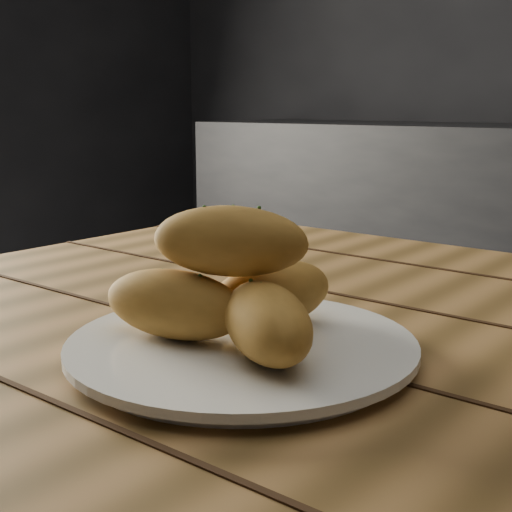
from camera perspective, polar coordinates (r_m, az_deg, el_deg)
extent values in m
cube|color=olive|center=(0.69, 16.16, -9.04)|extent=(1.44, 0.94, 0.04)
cylinder|color=brown|center=(1.44, -3.98, -13.36)|extent=(0.07, 0.07, 0.71)
cylinder|color=white|center=(0.64, -1.14, -7.71)|extent=(0.28, 0.28, 0.01)
cylinder|color=white|center=(0.63, -1.15, -7.03)|extent=(0.31, 0.31, 0.01)
ellipsoid|color=#B68032|center=(0.63, -6.56, -3.83)|extent=(0.15, 0.09, 0.06)
ellipsoid|color=#B68032|center=(0.58, 0.87, -5.31)|extent=(0.15, 0.13, 0.06)
ellipsoid|color=#B68032|center=(0.66, 1.35, -3.01)|extent=(0.09, 0.14, 0.06)
ellipsoid|color=#B68032|center=(0.61, -2.12, 1.20)|extent=(0.15, 0.11, 0.06)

